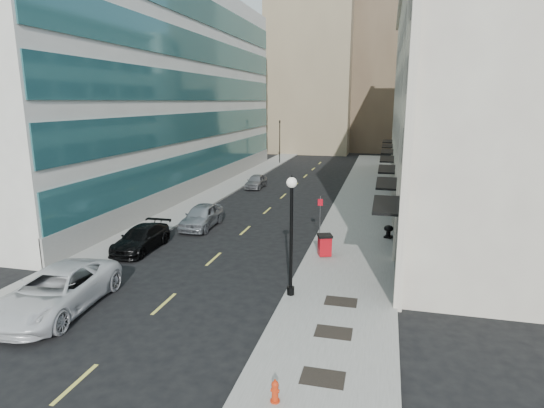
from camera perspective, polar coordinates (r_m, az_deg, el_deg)
The scene contains 23 objects.
ground at distance 19.54m, azimuth -16.15°, elevation -14.36°, with size 160.00×160.00×0.00m, color black.
sidewalk_right at distance 35.97m, azimuth 11.03°, elevation -1.39°, with size 5.00×80.00×0.15m, color gray.
sidewalk_left at distance 39.20m, azimuth -9.84°, elevation -0.17°, with size 3.00×80.00×0.15m, color gray.
building_right at distance 42.58m, azimuth 25.20°, elevation 11.95°, with size 15.30×46.50×18.25m.
building_left at distance 48.84m, azimuth -17.36°, elevation 13.70°, with size 16.14×46.00×20.00m.
skyline_tan_near at distance 84.07m, azimuth 5.27°, elevation 16.35°, with size 14.00×18.00×28.00m, color #8C7A5B.
skyline_brown at distance 87.27m, azimuth 13.96°, elevation 17.88°, with size 12.00×16.00×34.00m, color brown.
skyline_tan_far at distance 95.74m, azimuth 0.09°, elevation 14.16°, with size 12.00×14.00×22.00m, color #8C7A5B.
skyline_stone at distance 81.36m, azimuth 20.88°, elevation 12.88°, with size 10.00×14.00×20.00m, color beige.
grate_near at distance 15.56m, azimuth 6.39°, elevation -20.85°, with size 1.40×1.00×0.01m, color black.
grate_mid at distance 18.12m, azimuth 7.74°, elevation -15.66°, with size 1.40×1.00×0.01m, color black.
grate_far at distance 20.62m, azimuth 8.64°, elevation -12.01°, with size 1.40×1.00×0.01m, color black.
road_centerline at distance 34.30m, azimuth -1.88°, elevation -1.97°, with size 0.15×68.20×0.01m.
traffic_signal at distance 64.63m, azimuth 0.98°, elevation 10.12°, with size 0.66×0.66×6.98m.
car_white_van at distance 21.61m, azimuth -25.43°, elevation -9.81°, with size 3.00×6.50×1.81m, color silver.
car_black_pickup at distance 28.37m, azimuth -16.12°, elevation -4.19°, with size 1.98×4.88×1.42m, color black.
car_silver_sedan at distance 32.39m, azimuth -8.81°, elevation -1.51°, with size 1.96×4.87×1.66m, color #96999E.
car_grey_sedan at distance 46.72m, azimuth -2.01°, elevation 2.87°, with size 1.62×4.03×1.37m, color gray.
fire_hydrant at distance 14.32m, azimuth 0.38°, elevation -22.42°, with size 0.29×0.29×0.71m.
trash_bin at distance 25.97m, azimuth 6.63°, elevation -5.05°, with size 0.99×0.99×1.26m.
lamppost at distance 19.99m, azimuth 2.44°, elevation -2.74°, with size 0.46×0.46×5.54m.
sign_post at distance 29.08m, azimuth 6.06°, elevation -0.95°, with size 0.31×0.14×2.72m.
urn_planter at distance 30.12m, azimuth 14.42°, elevation -3.20°, with size 0.60×0.60×0.83m.
Camera 1 is at (9.16, -14.87, 8.76)m, focal length 30.00 mm.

